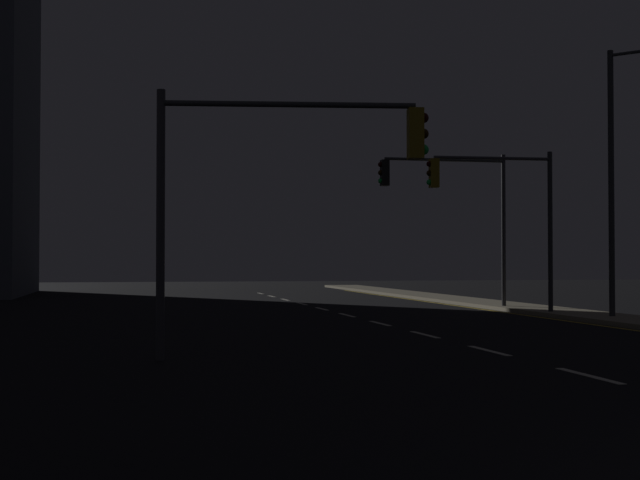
{
  "coord_description": "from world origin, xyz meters",
  "views": [
    {
      "loc": [
        -7.15,
        -3.95,
        1.84
      ],
      "look_at": [
        -1.23,
        23.57,
        2.49
      ],
      "focal_mm": 49.95,
      "sensor_mm": 36.0,
      "label": 1
    }
  ],
  "objects_px": {
    "traffic_light_far_left": "(497,198)",
    "street_lamp_mid_block": "(621,157)",
    "traffic_light_far_right": "(284,166)",
    "traffic_light_far_center": "(450,197)"
  },
  "relations": [
    {
      "from": "street_lamp_mid_block",
      "to": "traffic_light_far_left",
      "type": "bearing_deg",
      "value": 132.76
    },
    {
      "from": "traffic_light_far_right",
      "to": "street_lamp_mid_block",
      "type": "xyz_separation_m",
      "value": [
        11.82,
        8.18,
        1.39
      ]
    },
    {
      "from": "traffic_light_far_left",
      "to": "street_lamp_mid_block",
      "type": "relative_size",
      "value": 0.65
    },
    {
      "from": "traffic_light_far_left",
      "to": "street_lamp_mid_block",
      "type": "height_order",
      "value": "street_lamp_mid_block"
    },
    {
      "from": "traffic_light_far_left",
      "to": "street_lamp_mid_block",
      "type": "bearing_deg",
      "value": -47.24
    },
    {
      "from": "traffic_light_far_left",
      "to": "traffic_light_far_right",
      "type": "xyz_separation_m",
      "value": [
        -9.06,
        -11.17,
        -0.33
      ]
    },
    {
      "from": "traffic_light_far_center",
      "to": "street_lamp_mid_block",
      "type": "bearing_deg",
      "value": -65.85
    },
    {
      "from": "traffic_light_far_right",
      "to": "traffic_light_far_center",
      "type": "height_order",
      "value": "traffic_light_far_center"
    },
    {
      "from": "traffic_light_far_center",
      "to": "street_lamp_mid_block",
      "type": "height_order",
      "value": "street_lamp_mid_block"
    },
    {
      "from": "traffic_light_far_center",
      "to": "street_lamp_mid_block",
      "type": "relative_size",
      "value": 0.7
    }
  ]
}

